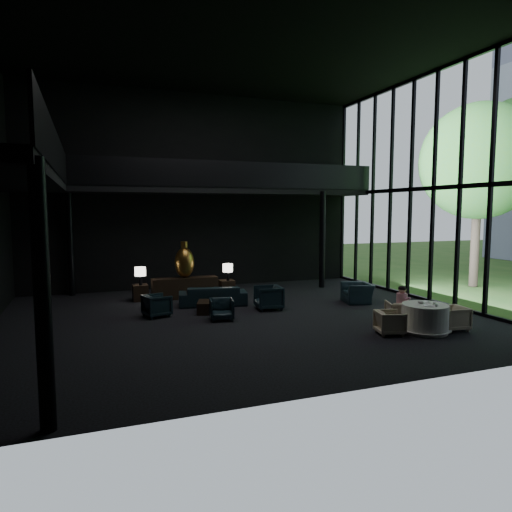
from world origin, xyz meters
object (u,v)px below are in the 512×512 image
object	(u,v)px
sofa	(213,291)
dining_chair_west	(390,323)
table_lamp_right	(228,269)
table_lamp_left	(140,272)
side_table_left	(140,293)
coffee_table	(211,307)
dining_chair_east	(452,318)
side_table_right	(227,288)
bronze_urn	(184,262)
dining_chair_north	(399,312)
lounge_armchair_east	(268,295)
lounge_armchair_south	(222,309)
console	(185,288)
dining_table	(425,320)
lounge_armchair_west	(157,305)
window_armchair	(357,290)
child	(402,297)

from	to	relation	value
sofa	dining_chair_west	bearing A→B (deg)	133.36
table_lamp_right	table_lamp_left	bearing A→B (deg)	178.32
side_table_left	table_lamp_left	world-z (taller)	table_lamp_left
coffee_table	dining_chair_east	distance (m)	7.07
side_table_right	coffee_table	bearing A→B (deg)	-116.31
table_lamp_left	dining_chair_east	xyz separation A→B (m)	(7.52, -6.87, -0.72)
bronze_urn	dining_chair_north	xyz separation A→B (m)	(5.03, -5.87, -1.01)
dining_chair_west	lounge_armchair_east	bearing A→B (deg)	40.39
lounge_armchair_south	table_lamp_right	bearing A→B (deg)	80.60
bronze_urn	side_table_left	distance (m)	1.91
console	coffee_table	xyz separation A→B (m)	(0.29, -2.65, -0.20)
side_table_left	dining_chair_west	bearing A→B (deg)	-50.21
lounge_armchair_south	dining_table	xyz separation A→B (m)	(4.71, -3.17, 0.01)
sofa	dining_chair_east	world-z (taller)	sofa
dining_chair_west	side_table_left	bearing A→B (deg)	54.51
side_table_left	lounge_armchair_east	distance (m)	4.77
console	dining_chair_east	world-z (taller)	console
table_lamp_left	lounge_armchair_west	xyz separation A→B (m)	(0.21, -2.52, -0.69)
bronze_urn	lounge_armchair_south	bearing A→B (deg)	-84.64
side_table_right	sofa	distance (m)	1.84
window_armchair	coffee_table	size ratio (longest dim) A/B	1.24
coffee_table	dining_chair_north	distance (m)	5.71
window_armchair	dining_chair_east	distance (m)	4.06
console	child	bearing A→B (deg)	-49.63
bronze_urn	coffee_table	world-z (taller)	bronze_urn
side_table_right	dining_chair_north	size ratio (longest dim) A/B	0.90
side_table_right	console	bearing A→B (deg)	179.85
side_table_right	dining_table	size ratio (longest dim) A/B	0.43
lounge_armchair_south	dining_chair_east	size ratio (longest dim) A/B	0.97
lounge_armchair_south	child	world-z (taller)	child
side_table_left	side_table_right	xyz separation A→B (m)	(3.20, -0.08, 0.00)
bronze_urn	lounge_armchair_west	bearing A→B (deg)	-118.00
coffee_table	dining_chair_west	distance (m)	5.54
lounge_armchair_east	dining_chair_west	bearing A→B (deg)	31.92
dining_chair_north	table_lamp_right	bearing A→B (deg)	-38.75
sofa	lounge_armchair_east	bearing A→B (deg)	150.59
lounge_armchair_east	dining_chair_west	xyz separation A→B (m)	(1.87, -3.89, -0.17)
sofa	dining_chair_north	xyz separation A→B (m)	(4.38, -4.28, -0.16)
console	window_armchair	size ratio (longest dim) A/B	2.33
window_armchair	lounge_armchair_east	bearing A→B (deg)	-78.65
lounge_armchair_west	dining_table	xyz separation A→B (m)	(6.45, -4.27, -0.03)
side_table_right	lounge_armchair_west	bearing A→B (deg)	-139.22
sofa	lounge_armchair_west	xyz separation A→B (m)	(-2.03, -1.02, -0.13)
console	window_armchair	xyz separation A→B (m)	(5.52, -2.89, 0.07)
table_lamp_right	lounge_armchair_west	distance (m)	3.91
side_table_left	table_lamp_left	distance (m)	0.77
console	side_table_left	xyz separation A→B (m)	(-1.60, 0.08, -0.09)
side_table_left	dining_chair_north	xyz separation A→B (m)	(6.63, -5.92, 0.04)
lounge_armchair_west	dining_chair_east	distance (m)	8.51
table_lamp_left	lounge_armchair_east	distance (m)	4.72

